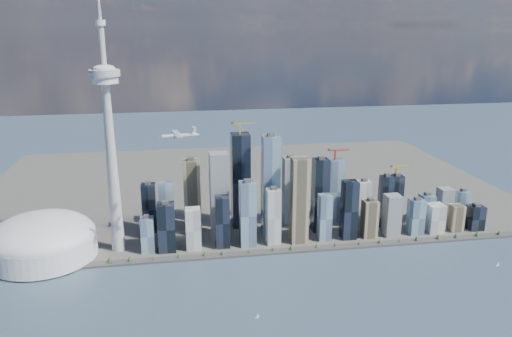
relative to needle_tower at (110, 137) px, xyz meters
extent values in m
plane|color=#334459|center=(300.00, -310.00, -235.84)|extent=(4000.00, 4000.00, 0.00)
cube|color=#383838|center=(300.00, -60.00, -233.84)|extent=(1100.00, 22.00, 4.00)
cube|color=#4C4C47|center=(300.00, 390.00, -234.34)|extent=(1400.00, 900.00, 3.00)
cylinder|color=#3F2D1E|center=(-176.67, -60.00, -230.64)|extent=(1.00, 1.00, 2.40)
cone|color=#1C4719|center=(-176.67, -60.00, -227.04)|extent=(7.20, 7.20, 8.00)
cylinder|color=#3F2D1E|center=(-90.00, -60.00, -230.64)|extent=(1.00, 1.00, 2.40)
cone|color=#1C4719|center=(-90.00, -60.00, -227.04)|extent=(7.20, 7.20, 8.00)
cylinder|color=#3F2D1E|center=(-3.33, -60.00, -230.64)|extent=(1.00, 1.00, 2.40)
cone|color=#1C4719|center=(-3.33, -60.00, -227.04)|extent=(7.20, 7.20, 8.00)
cylinder|color=#3F2D1E|center=(83.33, -60.00, -230.64)|extent=(1.00, 1.00, 2.40)
cone|color=#1C4719|center=(83.33, -60.00, -227.04)|extent=(7.20, 7.20, 8.00)
cylinder|color=#3F2D1E|center=(170.00, -60.00, -230.64)|extent=(1.00, 1.00, 2.40)
cone|color=#1C4719|center=(170.00, -60.00, -227.04)|extent=(7.20, 7.20, 8.00)
cylinder|color=#3F2D1E|center=(256.67, -60.00, -230.64)|extent=(1.00, 1.00, 2.40)
cone|color=#1C4719|center=(256.67, -60.00, -227.04)|extent=(7.20, 7.20, 8.00)
cylinder|color=#3F2D1E|center=(343.33, -60.00, -230.64)|extent=(1.00, 1.00, 2.40)
cone|color=#1C4719|center=(343.33, -60.00, -227.04)|extent=(7.20, 7.20, 8.00)
cylinder|color=#3F2D1E|center=(430.00, -60.00, -230.64)|extent=(1.00, 1.00, 2.40)
cone|color=#1C4719|center=(430.00, -60.00, -227.04)|extent=(7.20, 7.20, 8.00)
cylinder|color=#3F2D1E|center=(516.67, -60.00, -230.64)|extent=(1.00, 1.00, 2.40)
cone|color=#1C4719|center=(516.67, -60.00, -227.04)|extent=(7.20, 7.20, 8.00)
cylinder|color=#3F2D1E|center=(603.33, -60.00, -230.64)|extent=(1.00, 1.00, 2.40)
cone|color=#1C4719|center=(603.33, -60.00, -227.04)|extent=(7.20, 7.20, 8.00)
cylinder|color=#3F2D1E|center=(690.00, -60.00, -230.64)|extent=(1.00, 1.00, 2.40)
cone|color=#1C4719|center=(690.00, -60.00, -227.04)|extent=(7.20, 7.20, 8.00)
cylinder|color=#3F2D1E|center=(776.67, -60.00, -230.64)|extent=(1.00, 1.00, 2.40)
cone|color=#1C4719|center=(776.67, -60.00, -227.04)|extent=(7.20, 7.20, 8.00)
cube|color=black|center=(100.00, -20.00, -183.29)|extent=(34.00, 34.00, 99.10)
cube|color=slate|center=(100.00, 30.00, -169.78)|extent=(30.00, 30.00, 126.13)
cube|color=silver|center=(150.00, -20.00, -190.05)|extent=(30.00, 30.00, 85.59)
cube|color=tan|center=(150.00, 85.00, -154.01)|extent=(36.00, 36.00, 157.66)
cube|color=slate|center=(205.00, 30.00, -140.50)|extent=(38.00, 38.00, 184.68)
cube|color=black|center=(205.00, -20.00, -178.78)|extent=(28.00, 28.00, 108.11)
cube|color=slate|center=(260.00, -20.00, -165.27)|extent=(32.00, 32.00, 135.13)
cube|color=black|center=(260.00, 85.00, -126.98)|extent=(40.00, 40.00, 211.71)
cube|color=slate|center=(315.00, 30.00, -124.73)|extent=(36.00, 36.00, 216.22)
cube|color=silver|center=(315.00, -20.00, -174.28)|extent=(28.00, 28.00, 117.12)
cube|color=tan|center=(370.00, -20.00, -142.75)|extent=(34.00, 34.00, 180.18)
cube|color=slate|center=(370.00, 85.00, -156.26)|extent=(30.00, 30.00, 153.15)
cube|color=black|center=(425.00, 30.00, -151.76)|extent=(32.00, 32.00, 162.16)
cube|color=slate|center=(425.00, -20.00, -183.29)|extent=(26.00, 26.00, 99.10)
cube|color=black|center=(475.00, -20.00, -169.78)|extent=(30.00, 30.00, 126.13)
cube|color=slate|center=(475.00, 85.00, -160.77)|extent=(34.00, 34.00, 144.14)
cube|color=silver|center=(525.00, 30.00, -178.78)|extent=(28.00, 28.00, 108.11)
cube|color=tan|center=(525.00, -20.00, -192.30)|extent=(30.00, 30.00, 81.08)
cube|color=slate|center=(575.00, -20.00, -187.79)|extent=(32.00, 32.00, 90.09)
cube|color=black|center=(575.00, 30.00, -174.28)|extent=(26.00, 26.00, 117.12)
cube|color=slate|center=(625.00, -20.00, -194.55)|extent=(30.00, 30.00, 76.58)
cube|color=black|center=(625.00, 85.00, -183.29)|extent=(28.00, 28.00, 99.10)
cube|color=slate|center=(675.00, 30.00, -199.06)|extent=(30.00, 30.00, 67.57)
cube|color=silver|center=(675.00, -20.00, -201.31)|extent=(34.00, 34.00, 63.06)
cube|color=tan|center=(720.00, -20.00, -203.56)|extent=(28.00, 28.00, 58.56)
cube|color=slate|center=(720.00, 30.00, -192.30)|extent=(30.00, 30.00, 81.08)
cube|color=black|center=(765.00, -20.00, -205.81)|extent=(32.00, 32.00, 54.05)
cube|color=slate|center=(765.00, 30.00, -196.80)|extent=(26.00, 26.00, 72.07)
cube|color=black|center=(60.00, 85.00, -178.78)|extent=(30.00, 30.00, 108.11)
cube|color=slate|center=(60.00, -20.00, -196.80)|extent=(26.00, 26.00, 72.07)
cube|color=gold|center=(260.00, 85.00, -10.13)|extent=(3.00, 3.00, 22.00)
cube|color=gold|center=(268.25, 85.00, 0.87)|extent=(55.00, 2.20, 2.20)
cube|color=#383838|center=(243.50, 85.00, 2.87)|extent=(6.00, 4.00, 4.00)
cube|color=red|center=(475.00, 85.00, -77.69)|extent=(3.00, 3.00, 22.00)
cube|color=red|center=(482.20, 85.00, -66.69)|extent=(48.00, 2.20, 2.20)
cube|color=#383838|center=(460.60, 85.00, -64.69)|extent=(6.00, 4.00, 4.00)
cube|color=gold|center=(625.00, 85.00, -122.74)|extent=(3.00, 3.00, 22.00)
cube|color=gold|center=(631.75, 85.00, -111.74)|extent=(45.00, 2.20, 2.20)
cube|color=#383838|center=(611.50, 85.00, -109.74)|extent=(6.00, 4.00, 4.00)
cone|color=#AAABA5|center=(0.00, 0.00, -62.84)|extent=(26.00, 26.00, 340.00)
cylinder|color=silver|center=(0.00, 0.00, 107.16)|extent=(48.00, 48.00, 14.00)
cylinder|color=#AAABA5|center=(0.00, 0.00, 119.16)|extent=(56.00, 56.00, 12.00)
ellipsoid|color=silver|center=(0.00, 0.00, 127.16)|extent=(40.00, 40.00, 14.00)
cylinder|color=#AAABA5|center=(0.00, 0.00, 167.16)|extent=(11.00, 11.00, 80.00)
cylinder|color=silver|center=(0.00, 0.00, 207.16)|extent=(18.00, 18.00, 10.00)
cylinder|color=silver|center=(-140.00, -10.00, -210.84)|extent=(200.00, 200.00, 44.00)
ellipsoid|color=silver|center=(-140.00, -10.00, -188.84)|extent=(200.00, 200.00, 84.00)
cylinder|color=silver|center=(128.07, -120.48, 23.19)|extent=(56.75, 14.67, 6.93)
cone|color=silver|center=(99.10, -124.53, 23.19)|extent=(8.47, 7.92, 6.93)
cone|color=silver|center=(158.11, -116.28, 23.19)|extent=(11.69, 8.37, 6.93)
cube|color=silver|center=(125.93, -120.78, 26.87)|extent=(16.98, 61.28, 1.08)
cylinder|color=silver|center=(127.58, -132.58, 25.14)|extent=(12.34, 5.51, 3.90)
cylinder|color=silver|center=(124.28, -108.98, 25.14)|extent=(12.34, 5.51, 3.90)
cylinder|color=#3F3F3F|center=(121.14, -133.48, 25.14)|extent=(1.52, 8.63, 8.67)
cylinder|color=#3F3F3F|center=(117.84, -109.88, 25.14)|extent=(1.52, 8.63, 8.67)
cube|color=silver|center=(154.89, -116.73, 30.12)|extent=(6.13, 1.70, 11.92)
cube|color=silver|center=(154.89, -116.73, 36.19)|extent=(7.42, 19.97, 0.76)
cube|color=white|center=(235.83, -282.94, -235.48)|extent=(5.52, 2.24, 0.71)
cylinder|color=#999999|center=(235.83, -282.94, -231.37)|extent=(0.21, 0.21, 8.04)
cube|color=white|center=(715.29, -184.46, -235.43)|extent=(6.32, 4.15, 0.81)
cylinder|color=#999999|center=(715.29, -184.46, -230.75)|extent=(0.24, 0.24, 9.16)
camera|label=1|loc=(122.97, -955.40, 203.08)|focal=35.00mm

